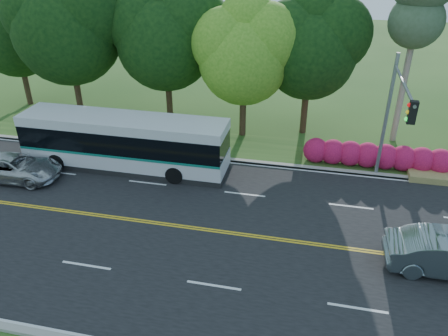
# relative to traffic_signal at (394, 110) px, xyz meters

# --- Properties ---
(ground) EXTENTS (120.00, 120.00, 0.00)m
(ground) POSITION_rel_traffic_signal_xyz_m (-6.49, -5.40, -4.67)
(ground) COLOR #284F1A
(ground) RESTS_ON ground
(road) EXTENTS (60.00, 14.00, 0.02)m
(road) POSITION_rel_traffic_signal_xyz_m (-6.49, -5.40, -4.66)
(road) COLOR black
(road) RESTS_ON ground
(curb_north) EXTENTS (60.00, 0.30, 0.15)m
(curb_north) POSITION_rel_traffic_signal_xyz_m (-6.49, 1.75, -4.60)
(curb_north) COLOR #9D9A8E
(curb_north) RESTS_ON ground
(grass_verge) EXTENTS (60.00, 4.00, 0.10)m
(grass_verge) POSITION_rel_traffic_signal_xyz_m (-6.49, 3.60, -4.62)
(grass_verge) COLOR #284F1A
(grass_verge) RESTS_ON ground
(lane_markings) EXTENTS (57.60, 13.82, 0.00)m
(lane_markings) POSITION_rel_traffic_signal_xyz_m (-6.59, -5.40, -4.65)
(lane_markings) COLOR gold
(lane_markings) RESTS_ON road
(tree_row) EXTENTS (44.70, 9.10, 13.84)m
(tree_row) POSITION_rel_traffic_signal_xyz_m (-11.65, 6.73, 2.06)
(tree_row) COLOR #302215
(tree_row) RESTS_ON ground
(bougainvillea_hedge) EXTENTS (9.50, 2.25, 1.50)m
(bougainvillea_hedge) POSITION_rel_traffic_signal_xyz_m (0.69, 2.75, -3.95)
(bougainvillea_hedge) COLOR maroon
(bougainvillea_hedge) RESTS_ON ground
(traffic_signal) EXTENTS (0.42, 6.10, 7.00)m
(traffic_signal) POSITION_rel_traffic_signal_xyz_m (0.00, 0.00, 0.00)
(traffic_signal) COLOR gray
(traffic_signal) RESTS_ON ground
(transit_bus) EXTENTS (12.01, 2.70, 3.14)m
(transit_bus) POSITION_rel_traffic_signal_xyz_m (-14.38, -0.38, -3.10)
(transit_bus) COLOR silver
(transit_bus) RESTS_ON road
(suv) EXTENTS (5.19, 2.64, 1.40)m
(suv) POSITION_rel_traffic_signal_xyz_m (-19.88, -3.00, -3.95)
(suv) COLOR #B2B5B7
(suv) RESTS_ON road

